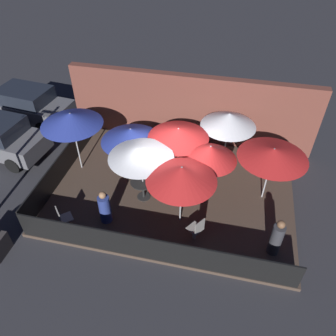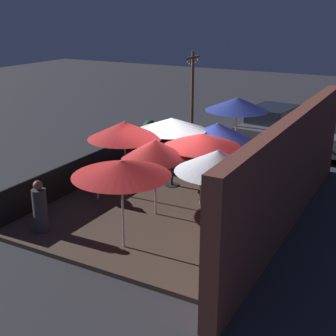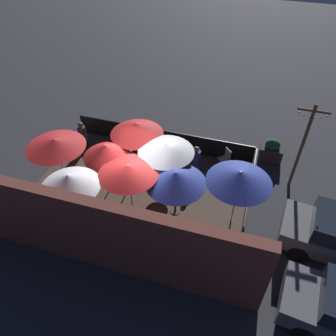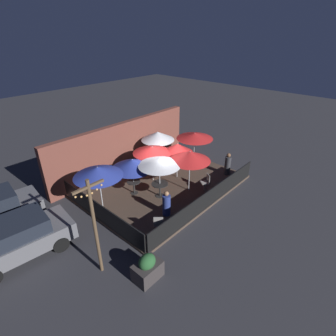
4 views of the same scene
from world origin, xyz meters
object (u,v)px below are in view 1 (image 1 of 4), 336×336
at_px(patio_umbrella_1, 141,153).
at_px(patio_chair_0, 63,218).
at_px(patio_chair_1, 197,229).
at_px(patio_umbrella_0, 131,135).
at_px(patio_umbrella_6, 71,119).
at_px(patio_umbrella_5, 182,174).
at_px(dining_table_0, 133,161).
at_px(patron_1, 276,238).
at_px(parked_car_1, 27,104).
at_px(patio_umbrella_2, 178,133).
at_px(dining_table_1, 143,184).
at_px(patio_umbrella_7, 273,153).
at_px(patio_umbrella_3, 210,153).
at_px(patron_0, 105,208).
at_px(patio_umbrella_4, 229,120).

height_order(patio_umbrella_1, patio_chair_0, patio_umbrella_1).
bearing_deg(patio_chair_1, patio_umbrella_0, -8.69).
height_order(patio_umbrella_1, patio_umbrella_6, patio_umbrella_6).
bearing_deg(patio_chair_0, patio_umbrella_5, -24.77).
height_order(dining_table_0, patron_1, patron_1).
relative_size(patio_umbrella_5, parked_car_1, 0.53).
height_order(patio_umbrella_5, patio_chair_1, patio_umbrella_5).
distance_m(patio_umbrella_2, dining_table_1, 2.15).
xyz_separation_m(patio_umbrella_1, patio_umbrella_7, (4.09, 0.93, -0.03)).
xyz_separation_m(patio_umbrella_2, patio_umbrella_7, (3.17, -0.51, 0.05)).
bearing_deg(dining_table_1, patio_umbrella_5, -27.47).
distance_m(patio_umbrella_3, patio_chair_0, 5.08).
height_order(patio_chair_1, patron_0, patron_0).
bearing_deg(patio_umbrella_7, patio_umbrella_1, -167.18).
xyz_separation_m(dining_table_0, dining_table_1, (0.72, -1.19, 0.04)).
height_order(patio_umbrella_3, patio_umbrella_7, patio_umbrella_7).
height_order(patio_umbrella_7, dining_table_0, patio_umbrella_7).
xyz_separation_m(patio_umbrella_6, patio_umbrella_7, (6.90, -0.09, -0.26)).
relative_size(patio_umbrella_3, patio_umbrella_5, 0.92).
bearing_deg(dining_table_0, patron_1, -26.26).
distance_m(patio_umbrella_1, dining_table_0, 1.99).
distance_m(patio_umbrella_1, patron_1, 4.81).
height_order(dining_table_0, patio_chair_1, patio_chair_1).
xyz_separation_m(patio_umbrella_0, patron_0, (-0.17, -2.48, -1.19)).
xyz_separation_m(patio_umbrella_3, parked_car_1, (-8.80, 3.20, -1.12)).
xyz_separation_m(patio_umbrella_4, patio_chair_0, (-4.60, -4.49, -1.47)).
bearing_deg(patio_umbrella_2, patio_chair_1, -67.75).
distance_m(patio_umbrella_7, dining_table_0, 5.02).
bearing_deg(patio_umbrella_1, patio_umbrella_5, -27.47).
relative_size(patio_umbrella_1, patio_chair_0, 2.42).
distance_m(patio_umbrella_2, patio_umbrella_4, 2.00).
distance_m(patio_umbrella_2, patron_1, 4.64).
relative_size(patio_umbrella_0, patron_0, 1.71).
distance_m(patio_umbrella_3, dining_table_0, 3.17).
distance_m(patio_umbrella_1, patio_umbrella_6, 3.00).
bearing_deg(patio_umbrella_1, parked_car_1, 150.02).
xyz_separation_m(patio_umbrella_1, dining_table_0, (-0.72, 1.19, -1.43)).
height_order(patio_umbrella_1, patron_1, patio_umbrella_1).
bearing_deg(patio_umbrella_1, patio_umbrella_0, 121.25).
relative_size(patio_chair_1, patron_1, 0.68).
relative_size(patron_1, parked_car_1, 0.32).
bearing_deg(patron_1, patio_umbrella_2, 165.22).
bearing_deg(patio_umbrella_4, patio_chair_0, -135.71).
bearing_deg(dining_table_1, dining_table_0, 121.25).
height_order(patio_umbrella_6, patio_chair_1, patio_umbrella_6).
height_order(patio_umbrella_2, patio_umbrella_3, patio_umbrella_3).
relative_size(patio_umbrella_2, parked_car_1, 0.50).
bearing_deg(patron_0, dining_table_1, -54.15).
height_order(patio_umbrella_1, patio_chair_1, patio_umbrella_1).
bearing_deg(patio_umbrella_3, parked_car_1, 160.02).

